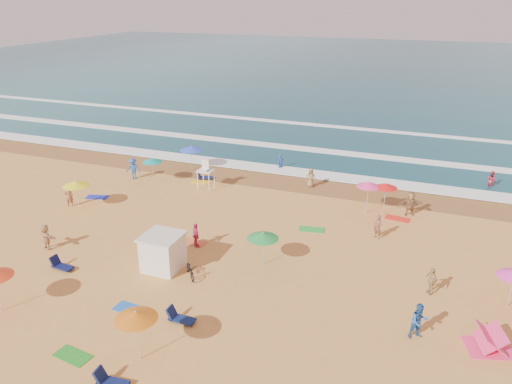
% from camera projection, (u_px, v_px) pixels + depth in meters
% --- Properties ---
extents(ground, '(220.00, 220.00, 0.00)m').
position_uv_depth(ground, '(223.00, 247.00, 31.34)').
color(ground, gold).
rests_on(ground, ground).
extents(ocean, '(220.00, 140.00, 0.18)m').
position_uv_depth(ocean, '(389.00, 69.00, 104.15)').
color(ocean, '#0C4756').
rests_on(ocean, ground).
extents(wet_sand, '(220.00, 220.00, 0.00)m').
position_uv_depth(wet_sand, '(284.00, 182.00, 42.18)').
color(wet_sand, olive).
rests_on(wet_sand, ground).
extents(surf_foam, '(200.00, 18.70, 0.05)m').
position_uv_depth(surf_foam, '(311.00, 152.00, 49.79)').
color(surf_foam, white).
rests_on(surf_foam, ground).
extents(cabana, '(2.00, 2.00, 2.00)m').
position_uv_depth(cabana, '(163.00, 253.00, 28.64)').
color(cabana, white).
rests_on(cabana, ground).
extents(cabana_roof, '(2.20, 2.20, 0.12)m').
position_uv_depth(cabana_roof, '(162.00, 236.00, 28.25)').
color(cabana_roof, silver).
rests_on(cabana_roof, cabana).
extents(bicycle, '(1.54, 1.69, 0.89)m').
position_uv_depth(bicycle, '(190.00, 270.00, 27.96)').
color(bicycle, black).
rests_on(bicycle, ground).
extents(lifeguard_stand, '(1.20, 1.20, 2.10)m').
position_uv_depth(lifeguard_stand, '(206.00, 176.00, 40.36)').
color(lifeguard_stand, white).
rests_on(lifeguard_stand, ground).
extents(beach_umbrellas, '(62.31, 25.43, 0.72)m').
position_uv_depth(beach_umbrellas, '(241.00, 206.00, 32.15)').
color(beach_umbrellas, '#FF388E').
rests_on(beach_umbrellas, ground).
extents(loungers, '(51.05, 23.90, 0.34)m').
position_uv_depth(loungers, '(262.00, 303.00, 25.45)').
color(loungers, '#0E1B4A').
rests_on(loungers, ground).
extents(towels, '(36.16, 22.60, 0.03)m').
position_uv_depth(towels, '(247.00, 251.00, 30.91)').
color(towels, '#B61642').
rests_on(towels, ground).
extents(beachgoers, '(50.97, 27.40, 2.10)m').
position_uv_depth(beachgoers, '(255.00, 212.00, 34.42)').
color(beachgoers, tan).
rests_on(beachgoers, ground).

